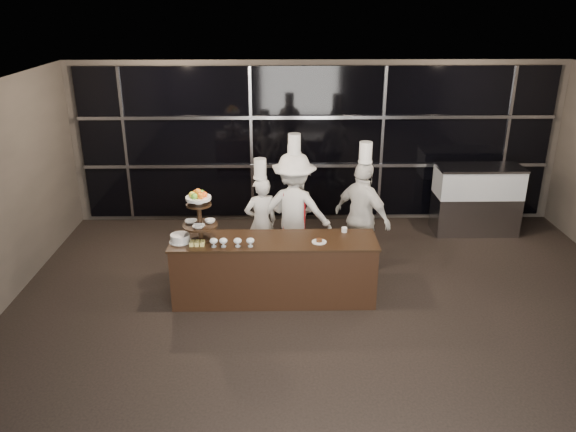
{
  "coord_description": "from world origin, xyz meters",
  "views": [
    {
      "loc": [
        -0.7,
        -5.14,
        4.04
      ],
      "look_at": [
        -0.58,
        2.21,
        1.15
      ],
      "focal_mm": 35.0,
      "sensor_mm": 36.0,
      "label": 1
    }
  ],
  "objects_px": {
    "layer_cake": "(180,238)",
    "chef_a": "(261,220)",
    "display_stand": "(199,212)",
    "chef_d": "(362,217)",
    "display_case": "(477,196)",
    "chef_b": "(293,212)",
    "chef_c": "(294,210)",
    "buffet_counter": "(274,269)"
  },
  "relations": [
    {
      "from": "layer_cake",
      "to": "display_stand",
      "type": "bearing_deg",
      "value": 10.34
    },
    {
      "from": "buffet_counter",
      "to": "display_stand",
      "type": "bearing_deg",
      "value": -179.99
    },
    {
      "from": "display_stand",
      "to": "chef_c",
      "type": "xyz_separation_m",
      "value": [
        1.31,
        1.14,
        -0.41
      ]
    },
    {
      "from": "buffet_counter",
      "to": "chef_c",
      "type": "xyz_separation_m",
      "value": [
        0.31,
        1.14,
        0.46
      ]
    },
    {
      "from": "buffet_counter",
      "to": "display_case",
      "type": "xyz_separation_m",
      "value": [
        3.63,
        2.39,
        0.22
      ]
    },
    {
      "from": "buffet_counter",
      "to": "chef_a",
      "type": "height_order",
      "value": "chef_a"
    },
    {
      "from": "display_stand",
      "to": "chef_c",
      "type": "bearing_deg",
      "value": 40.96
    },
    {
      "from": "display_case",
      "to": "chef_d",
      "type": "height_order",
      "value": "chef_d"
    },
    {
      "from": "display_case",
      "to": "chef_a",
      "type": "relative_size",
      "value": 0.85
    },
    {
      "from": "chef_c",
      "to": "display_stand",
      "type": "bearing_deg",
      "value": -139.04
    },
    {
      "from": "chef_d",
      "to": "chef_a",
      "type": "bearing_deg",
      "value": 172.53
    },
    {
      "from": "chef_d",
      "to": "display_case",
      "type": "bearing_deg",
      "value": 33.54
    },
    {
      "from": "display_stand",
      "to": "chef_a",
      "type": "relative_size",
      "value": 0.42
    },
    {
      "from": "chef_d",
      "to": "chef_b",
      "type": "bearing_deg",
      "value": 157.93
    },
    {
      "from": "display_case",
      "to": "buffet_counter",
      "type": "bearing_deg",
      "value": -146.63
    },
    {
      "from": "chef_a",
      "to": "buffet_counter",
      "type": "bearing_deg",
      "value": -79.09
    },
    {
      "from": "layer_cake",
      "to": "buffet_counter",
      "type": "bearing_deg",
      "value": 2.25
    },
    {
      "from": "chef_c",
      "to": "chef_a",
      "type": "bearing_deg",
      "value": -173.58
    },
    {
      "from": "chef_a",
      "to": "chef_d",
      "type": "xyz_separation_m",
      "value": [
        1.55,
        -0.2,
        0.13
      ]
    },
    {
      "from": "buffet_counter",
      "to": "layer_cake",
      "type": "distance_m",
      "value": 1.37
    },
    {
      "from": "display_stand",
      "to": "chef_d",
      "type": "relative_size",
      "value": 0.36
    },
    {
      "from": "display_case",
      "to": "chef_b",
      "type": "height_order",
      "value": "chef_b"
    },
    {
      "from": "display_case",
      "to": "chef_d",
      "type": "distance_m",
      "value": 2.75
    },
    {
      "from": "layer_cake",
      "to": "chef_a",
      "type": "xyz_separation_m",
      "value": [
        1.07,
        1.13,
        -0.2
      ]
    },
    {
      "from": "display_case",
      "to": "chef_c",
      "type": "relative_size",
      "value": 0.7
    },
    {
      "from": "display_case",
      "to": "chef_b",
      "type": "bearing_deg",
      "value": -161.8
    },
    {
      "from": "buffet_counter",
      "to": "chef_c",
      "type": "height_order",
      "value": "chef_c"
    },
    {
      "from": "display_case",
      "to": "display_stand",
      "type": "bearing_deg",
      "value": -152.69
    },
    {
      "from": "layer_cake",
      "to": "chef_d",
      "type": "relative_size",
      "value": 0.14
    },
    {
      "from": "buffet_counter",
      "to": "layer_cake",
      "type": "height_order",
      "value": "layer_cake"
    },
    {
      "from": "chef_a",
      "to": "chef_d",
      "type": "bearing_deg",
      "value": -7.47
    },
    {
      "from": "display_case",
      "to": "chef_c",
      "type": "height_order",
      "value": "chef_c"
    },
    {
      "from": "display_stand",
      "to": "chef_b",
      "type": "xyz_separation_m",
      "value": [
        1.3,
        1.3,
        -0.51
      ]
    },
    {
      "from": "chef_a",
      "to": "layer_cake",
      "type": "bearing_deg",
      "value": -133.35
    },
    {
      "from": "layer_cake",
      "to": "chef_c",
      "type": "distance_m",
      "value": 1.98
    },
    {
      "from": "chef_a",
      "to": "chef_d",
      "type": "height_order",
      "value": "chef_d"
    },
    {
      "from": "layer_cake",
      "to": "chef_d",
      "type": "distance_m",
      "value": 2.78
    },
    {
      "from": "buffet_counter",
      "to": "chef_b",
      "type": "distance_m",
      "value": 1.38
    },
    {
      "from": "chef_a",
      "to": "chef_b",
      "type": "bearing_deg",
      "value": 23.16
    },
    {
      "from": "chef_c",
      "to": "layer_cake",
      "type": "bearing_deg",
      "value": -143.14
    },
    {
      "from": "display_stand",
      "to": "chef_b",
      "type": "height_order",
      "value": "chef_b"
    },
    {
      "from": "buffet_counter",
      "to": "display_case",
      "type": "height_order",
      "value": "display_case"
    }
  ]
}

